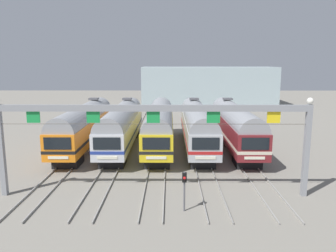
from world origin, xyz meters
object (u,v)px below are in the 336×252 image
at_px(commuter_train_orange, 84,124).
at_px(commuter_train_silver, 122,124).
at_px(yard_signal_mast, 184,184).
at_px(commuter_train_maroon, 235,124).
at_px(commuter_train_yellow, 159,124).
at_px(catenary_gantry, 153,123).
at_px(commuter_train_stainless, 197,124).

height_order(commuter_train_orange, commuter_train_silver, same).
bearing_deg(yard_signal_mast, commuter_train_maroon, 69.09).
relative_size(commuter_train_orange, commuter_train_yellow, 1.00).
relative_size(commuter_train_yellow, catenary_gantry, 0.83).
bearing_deg(commuter_train_yellow, catenary_gantry, -90.00).
relative_size(commuter_train_yellow, yard_signal_mast, 6.99).
relative_size(commuter_train_silver, yard_signal_mast, 6.99).
bearing_deg(commuter_train_stainless, yard_signal_mast, -97.26).
distance_m(commuter_train_orange, yard_signal_mast, 19.11).
height_order(commuter_train_yellow, commuter_train_stainless, commuter_train_stainless).
distance_m(catenary_gantry, yard_signal_mast, 4.77).
height_order(commuter_train_orange, catenary_gantry, catenary_gantry).
relative_size(commuter_train_yellow, commuter_train_maroon, 1.00).
xyz_separation_m(commuter_train_orange, yard_signal_mast, (10.25, -16.10, -0.87)).
bearing_deg(commuter_train_silver, commuter_train_orange, 180.00).
relative_size(commuter_train_orange, catenary_gantry, 0.83).
distance_m(commuter_train_stainless, yard_signal_mast, 16.25).
xyz_separation_m(commuter_train_silver, commuter_train_stainless, (8.20, 0.00, 0.00)).
distance_m(commuter_train_orange, commuter_train_silver, 4.10).
height_order(commuter_train_yellow, catenary_gantry, catenary_gantry).
distance_m(commuter_train_silver, commuter_train_stainless, 8.20).
xyz_separation_m(commuter_train_orange, catenary_gantry, (8.20, -13.50, 2.56)).
bearing_deg(catenary_gantry, yard_signal_mast, -51.76).
height_order(commuter_train_stainless, commuter_train_maroon, same).
bearing_deg(catenary_gantry, commuter_train_silver, 106.90).
bearing_deg(commuter_train_maroon, commuter_train_stainless, 180.00).
distance_m(commuter_train_stainless, commuter_train_maroon, 4.10).
height_order(commuter_train_silver, catenary_gantry, catenary_gantry).
xyz_separation_m(commuter_train_silver, commuter_train_maroon, (12.30, 0.00, 0.00)).
distance_m(commuter_train_silver, yard_signal_mast, 17.26).
relative_size(commuter_train_silver, commuter_train_stainless, 1.00).
bearing_deg(commuter_train_silver, commuter_train_maroon, 0.00).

